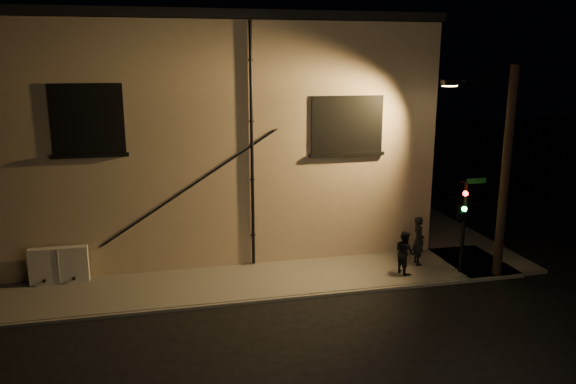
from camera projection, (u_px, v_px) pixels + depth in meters
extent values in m
plane|color=black|center=(326.00, 295.00, 17.62)|extent=(90.00, 90.00, 0.00)
cube|color=#5B5852|center=(225.00, 284.00, 18.36)|extent=(20.00, 3.00, 0.12)
cube|color=#5B5852|center=(408.00, 214.00, 26.62)|extent=(3.00, 16.00, 0.12)
cube|color=tan|center=(202.00, 129.00, 24.48)|extent=(16.00, 12.00, 8.50)
cube|color=black|center=(198.00, 24.00, 23.45)|extent=(16.20, 12.20, 0.30)
cube|color=black|center=(88.00, 119.00, 17.63)|extent=(2.20, 0.10, 2.20)
cube|color=black|center=(88.00, 119.00, 17.64)|extent=(1.98, 0.05, 1.98)
cube|color=black|center=(347.00, 124.00, 19.63)|extent=(2.60, 0.10, 2.00)
cube|color=#A5B28C|center=(347.00, 124.00, 19.64)|extent=(2.38, 0.05, 1.78)
cylinder|color=black|center=(252.00, 148.00, 18.98)|extent=(0.11, 0.11, 8.30)
cylinder|color=black|center=(188.00, 188.00, 18.82)|extent=(5.96, 0.04, 3.75)
cylinder|color=black|center=(191.00, 187.00, 18.84)|extent=(5.96, 0.04, 3.75)
cube|color=#BCB8B3|center=(59.00, 265.00, 18.18)|extent=(1.83, 0.31, 1.20)
imported|color=black|center=(418.00, 240.00, 19.80)|extent=(0.47, 0.67, 1.74)
imported|color=black|center=(404.00, 252.00, 18.99)|extent=(0.69, 0.81, 1.48)
cylinder|color=black|center=(463.00, 228.00, 18.90)|extent=(0.12, 0.12, 3.13)
imported|color=black|center=(461.00, 210.00, 18.58)|extent=(0.67, 1.92, 0.76)
sphere|color=#FF140C|center=(466.00, 194.00, 18.27)|extent=(0.17, 0.17, 0.17)
sphere|color=#14FF3F|center=(464.00, 209.00, 18.39)|extent=(0.17, 0.17, 0.17)
cube|color=#0C4C1E|center=(476.00, 181.00, 18.60)|extent=(0.70, 0.03, 0.18)
cylinder|color=black|center=(505.00, 175.00, 18.29)|extent=(0.29, 0.29, 7.07)
cylinder|color=black|center=(481.00, 80.00, 17.92)|extent=(1.79, 0.98, 0.10)
cube|color=black|center=(450.00, 83.00, 18.29)|extent=(0.55, 0.28, 0.18)
cube|color=#FFC672|center=(450.00, 86.00, 18.31)|extent=(0.42, 0.20, 0.04)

